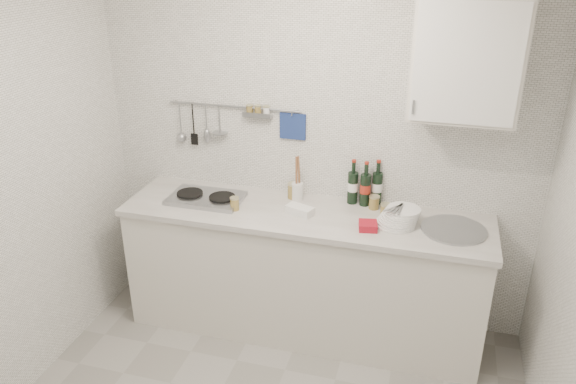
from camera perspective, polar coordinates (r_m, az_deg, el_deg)
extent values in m
cube|color=silver|center=(3.84, 2.84, 4.28)|extent=(3.00, 0.02, 2.50)
cube|color=beige|center=(3.94, 1.60, -8.33)|extent=(2.40, 0.60, 0.88)
cube|color=silver|center=(3.71, 1.69, -2.34)|extent=(2.44, 0.64, 0.04)
cube|color=black|center=(4.18, 1.61, -12.70)|extent=(2.34, 0.52, 0.10)
cube|color=#93969B|center=(3.91, -8.32, -0.62)|extent=(0.50, 0.32, 0.03)
cylinder|color=black|center=(3.94, -9.94, -0.13)|extent=(0.18, 0.18, 0.01)
cylinder|color=black|center=(3.85, -6.70, -0.52)|extent=(0.18, 0.18, 0.01)
cylinder|color=#93969B|center=(3.62, 16.47, -3.70)|extent=(0.40, 0.40, 0.02)
cylinder|color=#93969B|center=(3.64, 16.37, -4.48)|extent=(0.34, 0.34, 0.10)
cylinder|color=#93969B|center=(3.89, -5.55, 8.64)|extent=(0.95, 0.02, 0.02)
cube|color=navy|center=(3.81, 0.48, 6.69)|extent=(0.18, 0.02, 0.18)
cube|color=beige|center=(3.40, 17.70, 12.81)|extent=(0.60, 0.35, 0.70)
cube|color=white|center=(3.23, 17.74, 12.22)|extent=(0.56, 0.01, 0.66)
cylinder|color=#93969B|center=(3.27, 12.61, 8.42)|extent=(0.01, 0.01, 0.08)
cylinder|color=#4869A4|center=(3.88, -8.62, -0.95)|extent=(0.22, 0.22, 0.01)
cylinder|color=#4869A4|center=(3.87, -8.54, -0.79)|extent=(0.22, 0.22, 0.01)
cylinder|color=white|center=(3.60, 10.83, -3.20)|extent=(0.25, 0.25, 0.01)
cylinder|color=white|center=(3.60, 10.96, -2.99)|extent=(0.25, 0.25, 0.01)
cylinder|color=white|center=(3.60, 11.08, -2.78)|extent=(0.24, 0.24, 0.01)
cylinder|color=white|center=(3.59, 11.20, -2.57)|extent=(0.24, 0.24, 0.01)
cylinder|color=white|center=(3.59, 11.32, -2.36)|extent=(0.23, 0.23, 0.01)
cylinder|color=white|center=(3.59, 11.45, -2.14)|extent=(0.22, 0.22, 0.01)
cylinder|color=white|center=(3.59, 11.57, -1.93)|extent=(0.22, 0.22, 0.01)
cylinder|color=white|center=(3.58, 11.69, -1.72)|extent=(0.21, 0.21, 0.01)
cube|color=white|center=(3.67, 1.20, -1.86)|extent=(0.20, 0.15, 0.05)
cube|color=#B1131E|center=(3.51, 8.12, -3.43)|extent=(0.13, 0.13, 0.05)
cylinder|color=white|center=(3.86, 0.95, 0.07)|extent=(0.08, 0.08, 0.12)
cylinder|color=#93593B|center=(3.80, 1.11, 2.08)|extent=(0.02, 0.06, 0.24)
cylinder|color=#93593B|center=(3.82, 0.86, 2.03)|extent=(0.03, 0.05, 0.22)
cylinder|color=olive|center=(3.88, 0.47, 0.06)|extent=(0.07, 0.07, 0.10)
cylinder|color=tan|center=(3.86, 0.47, 0.82)|extent=(0.07, 0.07, 0.01)
cylinder|color=olive|center=(3.78, 8.73, -1.11)|extent=(0.07, 0.07, 0.08)
cylinder|color=tan|center=(3.76, 8.77, -0.47)|extent=(0.07, 0.07, 0.01)
cylinder|color=olive|center=(3.70, 9.88, -1.84)|extent=(0.07, 0.07, 0.07)
cylinder|color=tan|center=(3.68, 9.92, -1.27)|extent=(0.07, 0.07, 0.01)
cylinder|color=olive|center=(3.73, -5.44, -1.26)|extent=(0.06, 0.06, 0.08)
cylinder|color=tan|center=(3.71, -5.47, -0.62)|extent=(0.06, 0.06, 0.01)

